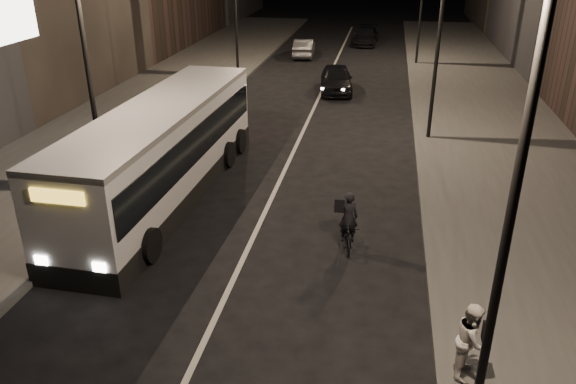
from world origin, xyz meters
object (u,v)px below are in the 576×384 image
at_px(streetlight_right_near, 503,151).
at_px(car_far, 366,36).
at_px(streetlight_left_near, 91,39).
at_px(city_bus, 164,148).
at_px(car_near, 336,79).
at_px(car_mid, 304,48).
at_px(pedestrian_woman, 472,340).
at_px(streetlight_right_mid, 435,14).
at_px(cyclist_on_bicycle, 348,229).

height_order(streetlight_right_near, car_far, streetlight_right_near).
distance_m(streetlight_left_near, city_bus, 4.05).
distance_m(city_bus, car_near, 15.80).
distance_m(streetlight_left_near, car_mid, 26.02).
distance_m(streetlight_right_near, city_bus, 12.90).
bearing_deg(city_bus, pedestrian_woman, -36.93).
height_order(streetlight_right_mid, car_far, streetlight_right_mid).
height_order(streetlight_left_near, pedestrian_woman, streetlight_left_near).
relative_size(city_bus, car_near, 2.75).
xyz_separation_m(city_bus, car_far, (5.32, 30.94, -1.07)).
distance_m(cyclist_on_bicycle, car_mid, 27.93).
distance_m(city_bus, car_far, 31.41).
distance_m(city_bus, car_mid, 24.91).
bearing_deg(city_bus, car_mid, 89.39).
bearing_deg(city_bus, cyclist_on_bicycle, -19.81).
relative_size(streetlight_right_near, cyclist_on_bicycle, 4.43).
xyz_separation_m(cyclist_on_bicycle, car_near, (-2.01, 17.70, 0.14)).
distance_m(cyclist_on_bicycle, car_far, 33.51).
xyz_separation_m(streetlight_right_mid, streetlight_left_near, (-10.66, -8.00, 0.00)).
height_order(streetlight_left_near, cyclist_on_bicycle, streetlight_left_near).
bearing_deg(pedestrian_woman, streetlight_left_near, 72.63).
height_order(streetlight_left_near, car_mid, streetlight_left_near).
distance_m(streetlight_right_near, car_far, 39.95).
relative_size(cyclist_on_bicycle, car_near, 0.42).
bearing_deg(car_far, streetlight_right_mid, -79.19).
bearing_deg(streetlight_right_near, streetlight_left_near, 143.12).
bearing_deg(pedestrian_woman, streetlight_right_mid, 15.69).
bearing_deg(car_near, car_far, 79.85).
bearing_deg(streetlight_right_near, car_far, 95.22).
bearing_deg(car_far, streetlight_right_near, -82.70).
bearing_deg(car_near, city_bus, -113.01).
bearing_deg(pedestrian_woman, car_far, 20.42).
bearing_deg(streetlight_left_near, streetlight_right_mid, 36.88).
bearing_deg(streetlight_right_mid, streetlight_right_near, -90.00).
xyz_separation_m(city_bus, cyclist_on_bicycle, (6.41, -2.56, -1.14)).
bearing_deg(pedestrian_woman, car_near, 26.67).
height_order(city_bus, car_mid, city_bus).
xyz_separation_m(streetlight_left_near, car_far, (7.06, 31.51, -4.68)).
relative_size(car_near, car_mid, 1.09).
bearing_deg(city_bus, car_near, 75.73).
height_order(car_mid, car_far, car_far).
bearing_deg(car_mid, city_bus, 83.51).
height_order(city_bus, cyclist_on_bicycle, city_bus).
bearing_deg(streetlight_right_near, pedestrian_woman, 77.01).
bearing_deg(car_far, pedestrian_woman, -82.15).
relative_size(streetlight_right_near, car_near, 1.85).
distance_m(streetlight_right_near, pedestrian_woman, 4.54).
height_order(streetlight_right_near, city_bus, streetlight_right_near).
xyz_separation_m(streetlight_left_near, cyclist_on_bicycle, (8.14, -1.98, -4.75)).
bearing_deg(car_near, cyclist_on_bicycle, -90.32).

